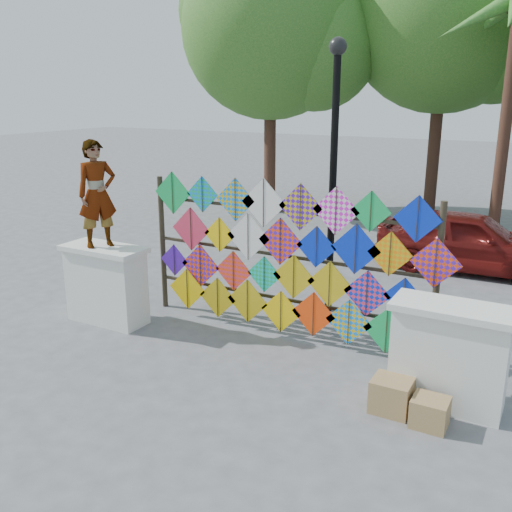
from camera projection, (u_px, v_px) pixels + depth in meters
name	position (u px, v px, depth m)	size (l,w,h in m)	color
ground	(258.00, 351.00, 8.36)	(80.00, 80.00, 0.00)	slate
parapet_left	(106.00, 284.00, 9.26)	(1.40, 0.65, 1.28)	silver
parapet_right	(449.00, 355.00, 6.76)	(1.40, 0.65, 1.28)	silver
kite_rack	(286.00, 260.00, 8.59)	(4.98, 0.24, 2.42)	#2D2519
tree_west	(274.00, 29.00, 16.50)	(5.85, 5.20, 8.01)	#48291E
tree_mid	(450.00, 13.00, 15.98)	(6.30, 5.60, 8.61)	#48291E
vendor_woman	(97.00, 194.00, 8.87)	(0.61, 0.40, 1.68)	#99999E
sedan	(469.00, 241.00, 11.94)	(1.52, 3.78, 1.29)	#611210
lamppost	(334.00, 154.00, 9.15)	(0.28, 0.28, 4.46)	black
cardboard_box_near	(392.00, 395.00, 6.74)	(0.46, 0.41, 0.41)	tan
cardboard_box_far	(430.00, 412.00, 6.44)	(0.40, 0.37, 0.34)	tan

